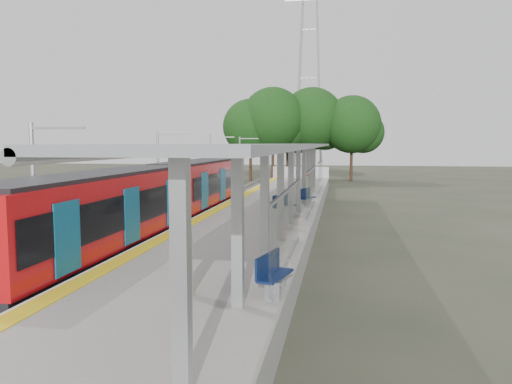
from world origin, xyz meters
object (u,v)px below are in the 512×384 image
bench_near (272,272)px  bench_far (306,196)px  bench_mid (283,204)px  info_pillar_far (306,186)px  info_pillar_near (185,264)px  litter_bin (283,217)px  train (164,196)px

bench_near → bench_far: (-0.37, 17.74, 0.01)m
bench_mid → info_pillar_far: bearing=109.4°
bench_mid → info_pillar_far: size_ratio=0.98×
bench_near → info_pillar_far: size_ratio=0.89×
info_pillar_near → litter_bin: (1.28, 9.83, -0.26)m
bench_mid → info_pillar_near: size_ratio=0.97×
litter_bin → info_pillar_near: bearing=-97.4°
bench_mid → litter_bin: (0.44, -3.86, -0.09)m
litter_bin → bench_near: bearing=-85.1°
bench_mid → info_pillar_far: (0.51, 9.19, 0.16)m
bench_far → info_pillar_far: info_pillar_far is taller
bench_far → info_pillar_far: bearing=116.5°
train → bench_near: bearing=-59.1°
bench_near → litter_bin: (-0.80, 9.34, -0.03)m
train → info_pillar_near: bearing=-67.9°
bench_mid → info_pillar_near: bearing=-71.0°
bench_near → info_pillar_far: (-0.72, 22.39, 0.22)m
bench_near → info_pillar_far: info_pillar_far is taller
bench_near → bench_mid: size_ratio=0.91×
info_pillar_far → litter_bin: info_pillar_far is taller
bench_near → info_pillar_near: size_ratio=0.88×
bench_mid → info_pillar_far: 9.21m
bench_mid → litter_bin: size_ratio=1.70×
train → info_pillar_near: (5.04, -12.38, -0.31)m
info_pillar_far → litter_bin: 13.05m
bench_near → info_pillar_near: bearing=-152.7°
info_pillar_near → info_pillar_far: (1.35, 22.88, -0.01)m
bench_near → bench_mid: 13.26m
train → litter_bin: size_ratio=28.16×
bench_far → info_pillar_far: 4.67m
litter_bin → info_pillar_far: bearing=89.7°
bench_mid → bench_far: (0.86, 4.53, -0.04)m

